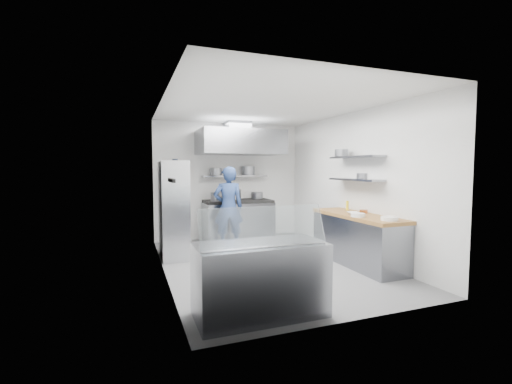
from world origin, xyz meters
name	(u,v)px	position (x,y,z in m)	size (l,w,h in m)	color
floor	(268,263)	(0.00, 0.00, 0.00)	(5.00, 5.00, 0.00)	slate
ceiling	(268,106)	(0.00, 0.00, 2.80)	(5.00, 5.00, 0.00)	silver
wall_back	(229,181)	(0.00, 2.50, 1.40)	(3.60, 0.02, 2.80)	white
wall_front	(355,197)	(0.00, -2.50, 1.40)	(3.60, 0.02, 2.80)	white
wall_left	(163,188)	(-1.80, 0.00, 1.40)	(5.00, 0.02, 2.80)	white
wall_right	(353,184)	(1.80, 0.00, 1.40)	(5.00, 0.02, 2.80)	white
gas_range	(238,221)	(0.10, 2.10, 0.45)	(1.60, 0.80, 0.90)	gray
cooktop	(238,201)	(0.10, 2.10, 0.93)	(1.57, 0.78, 0.06)	black
stock_pot_left	(217,197)	(-0.43, 2.05, 1.06)	(0.28, 0.28, 0.20)	slate
stock_pot_mid	(234,194)	(0.08, 2.36, 1.08)	(0.35, 0.35, 0.24)	slate
stock_pot_right	(257,195)	(0.67, 2.32, 1.04)	(0.29, 0.29, 0.16)	slate
over_range_shelf	(235,176)	(0.10, 2.34, 1.52)	(1.60, 0.30, 0.04)	gray
shelf_pot_a	(216,172)	(-0.36, 2.37, 1.63)	(0.28, 0.28, 0.18)	slate
shelf_pot_b	(248,171)	(0.44, 2.34, 1.65)	(0.32, 0.32, 0.22)	slate
extractor_hood	(240,143)	(0.10, 1.93, 2.30)	(1.90, 1.15, 0.55)	gray
hood_duct	(237,127)	(0.10, 2.15, 2.68)	(0.55, 0.55, 0.24)	slate
red_firebox	(178,181)	(-1.25, 2.44, 1.42)	(0.22, 0.10, 0.26)	red
chef	(228,207)	(-0.33, 1.43, 0.87)	(0.64, 0.42, 1.75)	navy
wire_rack	(174,210)	(-1.53, 1.00, 0.93)	(0.50, 0.90, 1.85)	silver
rack_bin_a	(174,216)	(-1.53, 0.96, 0.80)	(0.15, 0.18, 0.17)	white
rack_bin_b	(172,189)	(-1.53, 1.27, 1.30)	(0.14, 0.19, 0.16)	yellow
rack_jar	(175,164)	(-1.48, 1.05, 1.80)	(0.11, 0.11, 0.18)	black
knife_strip	(172,180)	(-1.78, -0.90, 1.55)	(0.04, 0.55, 0.05)	black
prep_counter_base	(357,241)	(1.48, -0.60, 0.42)	(0.62, 2.00, 0.84)	gray
prep_counter_top	(358,216)	(1.48, -0.60, 0.87)	(0.65, 2.04, 0.06)	olive
plate_stack_a	(389,219)	(1.48, -1.40, 0.93)	(0.26, 0.26, 0.06)	white
plate_stack_b	(358,215)	(1.27, -0.89, 0.93)	(0.23, 0.23, 0.06)	white
copper_pan	(364,211)	(1.67, -0.52, 0.93)	(0.14, 0.14, 0.06)	#B26432
squeeze_bottle	(347,205)	(1.65, -0.05, 0.99)	(0.05, 0.05, 0.18)	yellow
mixing_bowl	(353,213)	(1.36, -0.63, 0.92)	(0.20, 0.20, 0.05)	white
wall_shelf_lower	(355,180)	(1.64, -0.30, 1.50)	(0.30, 1.30, 0.04)	gray
wall_shelf_upper	(356,157)	(1.64, -0.30, 1.92)	(0.30, 1.30, 0.04)	gray
shelf_pot_c	(363,176)	(1.80, -0.32, 1.57)	(0.25, 0.25, 0.10)	slate
shelf_pot_d	(341,153)	(1.59, 0.08, 2.01)	(0.26, 0.26, 0.14)	slate
display_case	(260,280)	(-0.91, -2.00, 0.42)	(1.50, 0.70, 0.85)	gray
display_glass	(264,226)	(-0.91, -2.12, 1.07)	(1.47, 0.02, 0.45)	silver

